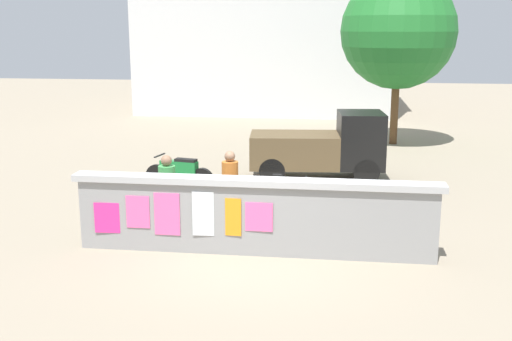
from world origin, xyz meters
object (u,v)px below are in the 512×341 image
Objects in this scene: person_bystander at (230,181)px; bicycle_near at (359,222)px; tree_roadside at (398,32)px; person_walking at (167,186)px; auto_rickshaw_truck at (324,147)px; motorcycle at (180,172)px; bicycle_far at (284,201)px.

bicycle_near is at bearing -10.55° from person_bystander.
person_bystander is 11.45m from tree_roadside.
tree_roadside is at bearing 68.01° from person_bystander.
person_bystander is at bearing 26.26° from person_walking.
bicycle_near is 0.29× the size of tree_roadside.
auto_rickshaw_truck is 1.98× the size of motorcycle.
tree_roadside reaches higher than motorcycle.
auto_rickshaw_truck is at bearing 78.40° from bicycle_far.
auto_rickshaw_truck reaches higher than person_walking.
person_bystander is (-2.65, 0.49, 0.62)m from bicycle_near.
person_bystander is at bearing 169.45° from bicycle_near.
person_walking is (-2.98, -5.14, 0.09)m from auto_rickshaw_truck.
person_walking is (-2.22, -1.46, 0.62)m from bicycle_far.
bicycle_far is (-1.61, 1.37, 0.00)m from bicycle_near.
auto_rickshaw_truck is 2.18× the size of bicycle_near.
tree_roadside is at bearing 67.67° from auto_rickshaw_truck.
person_walking is (-3.83, -0.09, 0.62)m from bicycle_near.
tree_roadside is (3.10, 9.38, 3.59)m from bicycle_far.
person_bystander is at bearing -140.10° from bicycle_far.
person_walking is at bearing -153.74° from person_bystander.
auto_rickshaw_truck is at bearing 99.53° from bicycle_near.
bicycle_near is 1.05× the size of person_bystander.
motorcycle is 0.32× the size of tree_roadside.
motorcycle is 10.08m from tree_roadside.
auto_rickshaw_truck is 5.95m from person_walking.
bicycle_far is 2.73m from person_walking.
auto_rickshaw_truck is at bearing 68.43° from person_bystander.
person_walking reaches higher than bicycle_far.
bicycle_near reaches higher than motorcycle.
auto_rickshaw_truck reaches higher than person_bystander.
motorcycle is at bearing -155.61° from auto_rickshaw_truck.
motorcycle is 3.48m from person_bystander.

